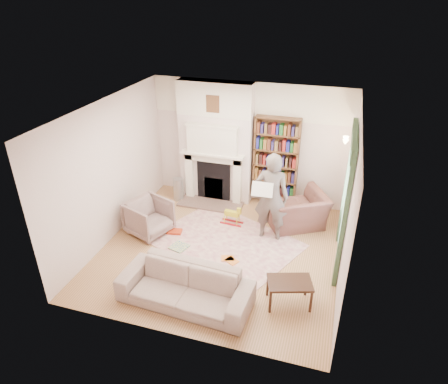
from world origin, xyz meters
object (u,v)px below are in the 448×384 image
(sofa, at_px, (185,287))
(coffee_table, at_px, (289,293))
(bookcase, at_px, (276,158))
(armchair_reading, at_px, (296,210))
(man_reading, at_px, (271,197))
(armchair_left, at_px, (149,217))
(rocking_horse, at_px, (232,215))
(paraffin_heater, at_px, (178,189))

(sofa, xyz_separation_m, coffee_table, (1.61, 0.46, -0.09))
(coffee_table, bearing_deg, bookcase, 87.43)
(sofa, bearing_deg, armchair_reading, 68.06)
(armchair_reading, relative_size, sofa, 0.54)
(armchair_reading, bearing_deg, sofa, 34.62)
(bookcase, xyz_separation_m, sofa, (-0.75, -3.68, -0.86))
(man_reading, bearing_deg, bookcase, -84.38)
(armchair_left, distance_m, coffee_table, 3.34)
(armchair_reading, bearing_deg, bookcase, -81.48)
(coffee_table, distance_m, rocking_horse, 2.58)
(sofa, bearing_deg, rocking_horse, 92.35)
(armchair_reading, distance_m, armchair_left, 3.10)
(armchair_reading, bearing_deg, paraffin_heater, -36.52)
(man_reading, relative_size, rocking_horse, 3.85)
(bookcase, height_order, man_reading, bookcase)
(armchair_left, bearing_deg, coffee_table, -90.81)
(bookcase, height_order, coffee_table, bookcase)
(sofa, bearing_deg, armchair_left, 134.73)
(bookcase, relative_size, armchair_left, 2.31)
(armchair_left, relative_size, paraffin_heater, 1.46)
(sofa, distance_m, man_reading, 2.54)
(man_reading, xyz_separation_m, rocking_horse, (-0.87, 0.24, -0.72))
(armchair_reading, xyz_separation_m, paraffin_heater, (-2.85, 0.34, -0.10))
(armchair_reading, distance_m, coffee_table, 2.44)
(rocking_horse, bearing_deg, armchair_reading, 19.46)
(man_reading, xyz_separation_m, paraffin_heater, (-2.40, 0.94, -0.65))
(armchair_reading, bearing_deg, rocking_horse, -14.68)
(armchair_reading, xyz_separation_m, coffee_table, (0.23, -2.42, -0.15))
(coffee_table, relative_size, paraffin_heater, 1.27)
(armchair_reading, distance_m, man_reading, 0.93)
(armchair_reading, height_order, coffee_table, armchair_reading)
(paraffin_heater, bearing_deg, sofa, -65.46)
(bookcase, height_order, rocking_horse, bookcase)
(armchair_left, xyz_separation_m, coffee_table, (3.10, -1.25, -0.14))
(armchair_reading, bearing_deg, coffee_table, 65.66)
(armchair_left, relative_size, man_reading, 0.43)
(coffee_table, bearing_deg, sofa, 178.41)
(coffee_table, xyz_separation_m, paraffin_heater, (-3.08, 2.76, 0.05))
(bookcase, distance_m, armchair_reading, 1.29)
(coffee_table, height_order, rocking_horse, coffee_table)
(armchair_reading, xyz_separation_m, armchair_left, (-2.87, -1.17, -0.01))
(coffee_table, distance_m, paraffin_heater, 4.14)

